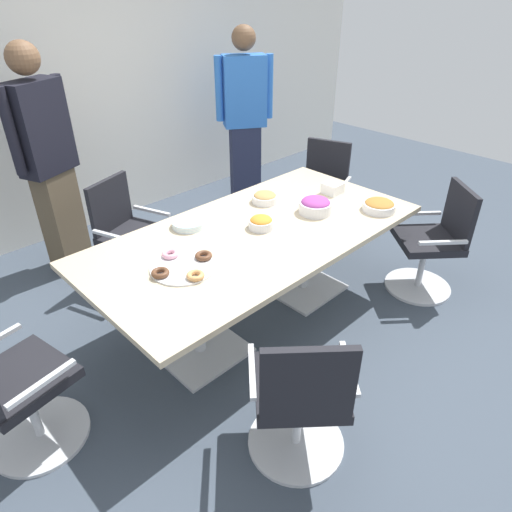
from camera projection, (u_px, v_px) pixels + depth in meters
The scene contains 17 objects.
ground_plane at pixel (256, 317), 3.55m from camera, with size 10.00×10.00×0.01m, color #3D4754.
back_wall at pixel (78, 84), 4.28m from camera, with size 8.00×0.10×2.80m, color white.
conference_table at pixel (256, 247), 3.22m from camera, with size 2.40×1.20×0.75m.
office_chair_0 at pixel (433, 246), 3.66m from camera, with size 0.76×0.76×0.91m.
office_chair_1 at pixel (321, 194), 4.55m from camera, with size 0.69×0.69×0.91m.
office_chair_2 at pixel (131, 240), 3.75m from camera, with size 0.69×0.69×0.91m.
office_chair_3 at pixel (13, 393), 2.36m from camera, with size 0.63×0.63×0.91m.
office_chair_4 at pixel (300, 401), 2.32m from camera, with size 0.76×0.76×0.91m.
person_standing_0 at pixel (48, 160), 3.67m from camera, with size 0.59×0.37×1.88m.
person_standing_1 at pixel (245, 117), 4.84m from camera, with size 0.56×0.42×1.88m.
snack_bowl_chips_orange at pixel (261, 222), 3.17m from camera, with size 0.18×0.18×0.09m.
snack_bowl_candy_mix at pixel (315, 205), 3.38m from camera, with size 0.24×0.24×0.12m.
snack_bowl_cookies at pixel (265, 197), 3.55m from camera, with size 0.20×0.20×0.08m.
snack_bowl_pretzels at pixel (379, 205), 3.42m from camera, with size 0.25×0.25×0.08m.
donut_platter at pixel (183, 266), 2.74m from camera, with size 0.41×0.41×0.04m.
plate_stack at pixel (189, 224), 3.20m from camera, with size 0.23×0.23×0.05m.
napkin_pile at pixel (333, 188), 3.70m from camera, with size 0.14×0.14×0.09m, color white.
Camera 1 is at (-1.94, -1.99, 2.25)m, focal length 31.88 mm.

